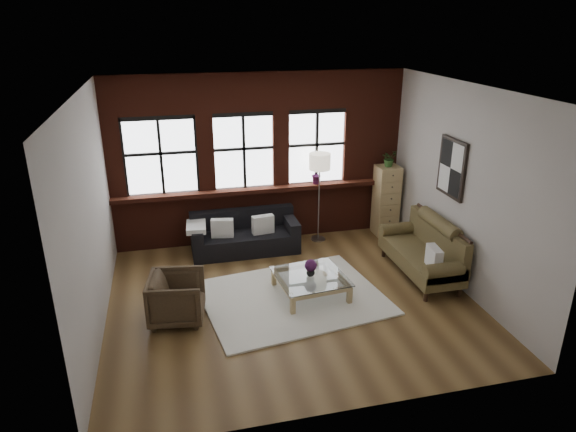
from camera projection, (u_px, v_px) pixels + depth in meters
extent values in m
plane|color=brown|center=(291.00, 299.00, 7.99)|extent=(5.50, 5.50, 0.00)
plane|color=white|center=(291.00, 89.00, 6.82)|extent=(5.50, 5.50, 0.00)
plane|color=#B3ADA7|center=(259.00, 159.00, 9.67)|extent=(5.50, 0.00, 5.50)
plane|color=#B3ADA7|center=(350.00, 285.00, 5.14)|extent=(5.50, 0.00, 5.50)
plane|color=#B3ADA7|center=(90.00, 219.00, 6.81)|extent=(0.00, 5.00, 5.00)
plane|color=#B3ADA7|center=(462.00, 188.00, 8.00)|extent=(0.00, 5.00, 5.00)
cube|color=#501E13|center=(261.00, 189.00, 9.73)|extent=(5.50, 0.30, 0.08)
cube|color=silver|center=(293.00, 297.00, 8.00)|extent=(2.98, 2.49, 0.03)
cube|color=silver|center=(222.00, 228.00, 9.24)|extent=(0.42, 0.21, 0.34)
cube|color=silver|center=(263.00, 224.00, 9.40)|extent=(0.41, 0.19, 0.34)
cube|color=silver|center=(434.00, 258.00, 7.97)|extent=(0.18, 0.39, 0.34)
imported|color=#392C1C|center=(177.00, 298.00, 7.32)|extent=(0.88, 0.86, 0.71)
imported|color=#B2B2B2|center=(311.00, 272.00, 7.96)|extent=(0.17, 0.17, 0.14)
sphere|color=#4C1A4A|center=(311.00, 265.00, 7.92)|extent=(0.19, 0.19, 0.19)
cube|color=tan|center=(386.00, 201.00, 10.15)|extent=(0.43, 0.43, 1.40)
imported|color=#2D5923|center=(389.00, 158.00, 9.83)|extent=(0.37, 0.35, 0.32)
imported|color=#4C1A4A|center=(317.00, 174.00, 9.86)|extent=(0.25, 0.23, 0.39)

